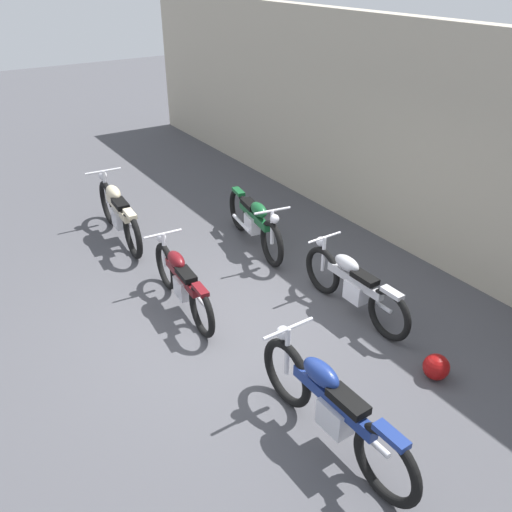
{
  "coord_description": "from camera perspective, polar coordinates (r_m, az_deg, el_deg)",
  "views": [
    {
      "loc": [
        4.79,
        -2.76,
        4.13
      ],
      "look_at": [
        -0.55,
        0.73,
        0.55
      ],
      "focal_mm": 37.69,
      "sensor_mm": 36.0,
      "label": 1
    }
  ],
  "objects": [
    {
      "name": "ground_plane",
      "position": [
        6.9,
        -2.6,
        -7.5
      ],
      "size": [
        40.0,
        40.0,
        0.0
      ],
      "primitive_type": "plane",
      "color": "#47474C"
    },
    {
      "name": "motorcycle_silver",
      "position": [
        7.03,
        10.28,
        -3.08
      ],
      "size": [
        1.93,
        0.54,
        0.87
      ],
      "rotation": [
        0.0,
        0.0,
        3.15
      ],
      "color": "black",
      "rests_on": "ground_plane"
    },
    {
      "name": "motorcycle_blue",
      "position": [
        5.24,
        7.97,
        -15.52
      ],
      "size": [
        2.14,
        0.6,
        0.96
      ],
      "rotation": [
        0.0,
        0.0,
        3.16
      ],
      "color": "black",
      "rests_on": "ground_plane"
    },
    {
      "name": "motorcycle_maroon",
      "position": [
        7.07,
        -7.87,
        -2.71
      ],
      "size": [
        1.92,
        0.54,
        0.86
      ],
      "rotation": [
        0.0,
        0.0,
        3.06
      ],
      "color": "black",
      "rests_on": "ground_plane"
    },
    {
      "name": "building_wall",
      "position": [
        8.26,
        18.95,
        10.63
      ],
      "size": [
        18.0,
        0.3,
        3.4
      ],
      "primitive_type": "cube",
      "color": "#B2A893",
      "rests_on": "ground_plane"
    },
    {
      "name": "motorcycle_green",
      "position": [
        8.53,
        -0.15,
        3.68
      ],
      "size": [
        2.03,
        0.61,
        0.92
      ],
      "rotation": [
        0.0,
        0.0,
        -0.17
      ],
      "color": "black",
      "rests_on": "ground_plane"
    },
    {
      "name": "helmet",
      "position": [
        6.39,
        18.59,
        -11.09
      ],
      "size": [
        0.3,
        0.3,
        0.3
      ],
      "primitive_type": "sphere",
      "color": "maroon",
      "rests_on": "ground_plane"
    },
    {
      "name": "motorcycle_cream",
      "position": [
        9.06,
        -14.38,
        4.5
      ],
      "size": [
        2.17,
        0.61,
        0.97
      ],
      "rotation": [
        0.0,
        0.0,
        3.07
      ],
      "color": "black",
      "rests_on": "ground_plane"
    }
  ]
}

